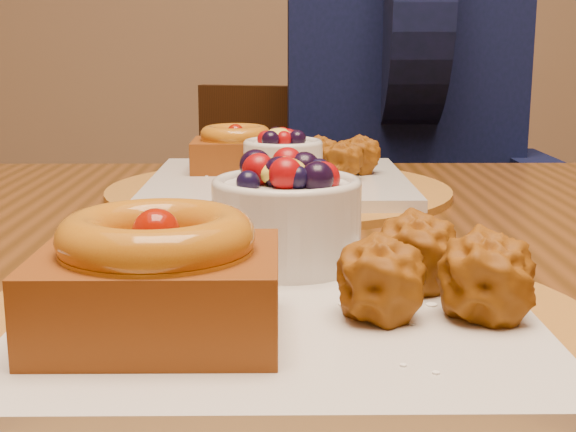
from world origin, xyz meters
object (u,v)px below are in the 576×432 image
object	(u,v)px
dining_table	(279,329)
place_setting_far	(277,176)
place_setting_near	(272,285)
diner	(401,104)
chair_far	(289,301)

from	to	relation	value
dining_table	place_setting_far	size ratio (longest dim) A/B	4.21
place_setting_near	diner	bearing A→B (deg)	77.09
dining_table	diner	xyz separation A→B (m)	(0.21, 0.70, 0.14)
place_setting_far	diner	size ratio (longest dim) A/B	0.50
dining_table	place_setting_near	bearing A→B (deg)	-90.98
place_setting_near	place_setting_far	xyz separation A→B (m)	(0.00, 0.43, -0.01)
place_setting_near	chair_far	world-z (taller)	place_setting_near
dining_table	chair_far	size ratio (longest dim) A/B	1.90
place_setting_near	place_setting_far	world-z (taller)	place_setting_near
dining_table	place_setting_near	size ratio (longest dim) A/B	4.21
chair_far	diner	bearing A→B (deg)	9.93
place_setting_far	chair_far	bearing A→B (deg)	87.72
dining_table	diner	size ratio (longest dim) A/B	2.09
dining_table	diner	bearing A→B (deg)	73.60
dining_table	place_setting_near	xyz separation A→B (m)	(-0.00, -0.21, 0.11)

